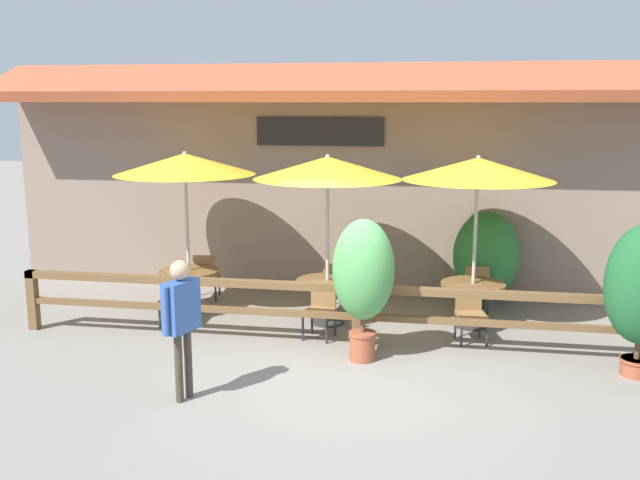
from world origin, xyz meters
The scene contains 18 objects.
ground_plane centered at (0.00, 0.00, 0.00)m, with size 60.00×60.00×0.00m, color gray.
building_facade centered at (0.00, 4.10, 2.17)m, with size 14.28×1.49×4.23m.
patio_railing centered at (0.00, 1.05, 0.70)m, with size 10.40×0.14×0.95m.
patio_umbrella_near centered at (-3.06, 2.43, 2.52)m, with size 2.34×2.34×2.73m.
dining_table_near centered at (-3.06, 2.43, 0.57)m, with size 1.02×1.02×0.71m.
chair_near_streetside centered at (-3.02, 1.70, 0.47)m, with size 0.43×0.43×0.84m.
chair_near_wallside centered at (-3.01, 3.15, 0.47)m, with size 0.47×0.47×0.84m.
patio_umbrella_middle centered at (-0.62, 2.16, 2.52)m, with size 2.34×2.34×2.73m.
dining_table_middle centered at (-0.62, 2.16, 0.57)m, with size 1.02×1.02×0.71m.
chair_middle_streetside centered at (-0.60, 1.44, 0.47)m, with size 0.49×0.49×0.84m.
chair_middle_wallside centered at (-0.58, 2.88, 0.47)m, with size 0.44×0.44×0.84m.
patio_umbrella_far centered at (1.69, 2.37, 2.52)m, with size 2.34×2.34×2.73m.
dining_table_far centered at (1.69, 2.37, 0.57)m, with size 1.02×1.02×0.71m.
chair_far_streetside centered at (1.63, 1.64, 0.47)m, with size 0.50×0.50×0.84m.
chair_far_wallside centered at (1.76, 3.10, 0.47)m, with size 0.47×0.47×0.84m.
potted_plant_small_flowering centered at (0.13, 0.57, 1.23)m, with size 0.85×0.76×1.99m.
potted_plant_broad_leaf centered at (1.94, 3.55, 0.89)m, with size 1.13×1.02×1.68m.
pedestrian centered at (-1.83, -1.12, 1.11)m, with size 0.36×0.57×1.73m.
Camera 1 is at (1.17, -8.81, 3.55)m, focal length 40.00 mm.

